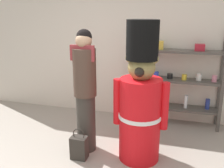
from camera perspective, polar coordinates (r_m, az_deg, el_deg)
name	(u,v)px	position (r m, az deg, el deg)	size (l,w,h in m)	color
back_wall	(133,46)	(4.56, 4.84, 8.57)	(6.40, 0.12, 2.60)	silver
merchandise_shelf	(177,79)	(4.35, 14.51, 1.10)	(1.46, 0.35, 1.63)	#4C4742
teddy_bear_guard	(140,103)	(3.20, 6.48, -4.23)	(0.71, 0.55, 1.81)	red
person_shopper	(85,89)	(3.38, -6.13, -1.20)	(0.32, 0.31, 1.69)	#38332D
shopping_bag	(79,147)	(3.46, -7.48, -14.09)	(0.22, 0.15, 0.43)	#332D28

